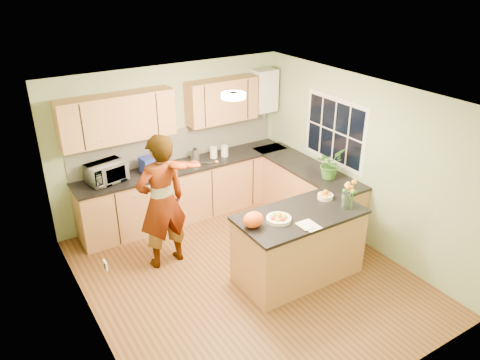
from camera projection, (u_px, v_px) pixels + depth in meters
floor at (246, 276)px, 6.42m from camera, size 4.50×4.50×0.00m
ceiling at (247, 98)px, 5.35m from camera, size 4.00×4.50×0.02m
wall_back at (172, 142)px, 7.61m from camera, size 4.00×0.02×2.50m
wall_front at (383, 293)px, 4.16m from camera, size 4.00×0.02×2.50m
wall_left at (87, 241)px, 4.93m from camera, size 0.02×4.50×2.50m
wall_right at (361, 162)px, 6.85m from camera, size 0.02×4.50×2.50m
back_counter at (188, 190)px, 7.76m from camera, size 3.64×0.62×0.94m
right_counter at (305, 192)px, 7.69m from camera, size 0.62×2.24×0.94m
splashback at (178, 144)px, 7.67m from camera, size 3.60×0.02×0.52m
upper_cabinets at (163, 110)px, 7.14m from camera, size 3.20×0.34×0.70m
boiler at (264, 91)px, 8.03m from camera, size 0.40×0.30×0.86m
window_right at (334, 131)px, 7.17m from camera, size 0.01×1.30×1.05m
light_switch at (105, 265)px, 4.45m from camera, size 0.02×0.09×0.09m
ceiling_lamp at (233, 96)px, 5.60m from camera, size 0.30×0.30×0.07m
peninsula_island at (299, 245)px, 6.24m from camera, size 1.69×0.86×0.97m
fruit_dish at (279, 218)px, 5.85m from camera, size 0.32×0.32×0.11m
orange_bowl at (325, 195)px, 6.39m from camera, size 0.21×0.21×0.12m
flower_vase at (347, 187)px, 6.05m from camera, size 0.25×0.25×0.46m
orange_bag at (253, 220)px, 5.70m from camera, size 0.33×0.31×0.20m
papers at (309, 225)px, 5.76m from camera, size 0.20×0.27×0.01m
violinist at (162, 202)px, 6.31m from camera, size 0.74×0.51×1.94m
violin at (180, 165)px, 5.99m from camera, size 0.69×0.60×0.17m
microwave at (106, 172)px, 6.89m from camera, size 0.62×0.48×0.30m
blue_box at (151, 164)px, 7.22m from camera, size 0.34×0.27×0.25m
kettle at (195, 155)px, 7.63m from camera, size 0.14×0.14×0.27m
jar_cream at (214, 152)px, 7.77m from camera, size 0.13×0.13×0.19m
jar_white at (224, 151)px, 7.82m from camera, size 0.14×0.14×0.19m
potted_plant at (330, 164)px, 7.00m from camera, size 0.51×0.48×0.45m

